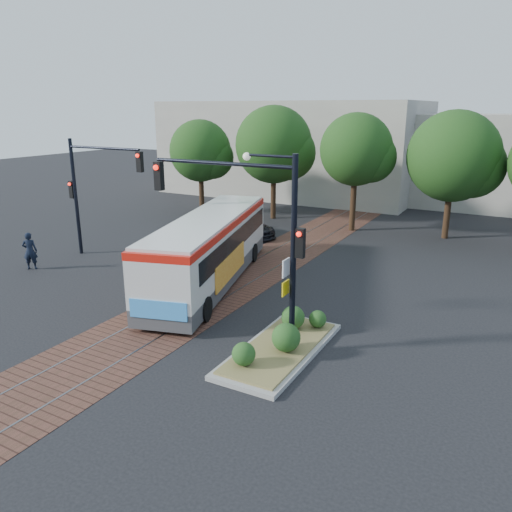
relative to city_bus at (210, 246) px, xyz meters
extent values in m
plane|color=black|center=(0.81, -3.46, -1.67)|extent=(120.00, 120.00, 0.00)
cube|color=brown|center=(0.81, 0.54, -1.67)|extent=(3.60, 40.00, 0.01)
cube|color=slate|center=(0.06, 0.54, -1.66)|extent=(0.06, 40.00, 0.01)
cube|color=slate|center=(1.56, 0.54, -1.66)|extent=(0.06, 40.00, 0.01)
cylinder|color=#382314|center=(-9.19, 12.54, -0.24)|extent=(0.36, 0.36, 2.86)
sphere|color=#143912|center=(-9.19, 12.54, 2.84)|extent=(4.40, 4.40, 4.40)
cylinder|color=#382314|center=(-3.69, 13.34, -0.11)|extent=(0.36, 0.36, 3.12)
sphere|color=#143912|center=(-3.69, 13.34, 3.40)|extent=(5.20, 5.20, 5.20)
cylinder|color=#382314|center=(2.31, 12.54, 0.02)|extent=(0.36, 0.36, 3.39)
sphere|color=#143912|center=(2.31, 12.54, 3.37)|extent=(4.40, 4.40, 4.40)
cylinder|color=#382314|center=(7.81, 13.34, -0.24)|extent=(0.36, 0.36, 2.86)
sphere|color=#143912|center=(7.81, 13.34, 3.14)|extent=(5.20, 5.20, 5.20)
cube|color=#ADA899|center=(-7.19, 24.54, 2.33)|extent=(22.00, 12.00, 8.00)
cube|color=#414144|center=(0.01, -0.04, -1.16)|extent=(5.29, 11.39, 0.65)
cube|color=silver|center=(0.01, -0.04, 0.05)|extent=(5.31, 11.39, 1.77)
cube|color=black|center=(-0.07, 0.23, 0.33)|extent=(5.06, 10.33, 0.84)
cube|color=red|center=(0.01, -0.04, 1.08)|extent=(5.35, 11.40, 0.28)
cube|color=silver|center=(0.01, -0.04, 1.26)|extent=(5.14, 11.02, 0.13)
cube|color=black|center=(1.50, -5.28, 0.42)|extent=(1.46, 0.51, 0.84)
cube|color=#3892E3|center=(1.54, -5.44, -0.69)|extent=(1.99, 0.61, 0.65)
cube|color=orange|center=(1.43, -0.61, -0.51)|extent=(1.20, 4.05, 1.02)
cylinder|color=black|center=(0.07, -4.19, -1.21)|extent=(0.57, 0.99, 0.93)
cylinder|color=black|center=(2.13, -3.60, -1.21)|extent=(0.57, 0.99, 0.93)
cylinder|color=black|center=(-1.99, 3.07, -1.21)|extent=(0.57, 0.99, 0.93)
cylinder|color=black|center=(0.07, 3.66, -1.21)|extent=(0.57, 0.99, 0.93)
cube|color=gray|center=(5.61, -4.46, -1.60)|extent=(2.20, 5.20, 0.15)
cube|color=olive|center=(5.61, -4.46, -1.48)|extent=(1.90, 4.80, 0.08)
sphere|color=#1E4719|center=(5.21, -6.06, -1.09)|extent=(0.70, 0.70, 0.70)
sphere|color=#1E4719|center=(5.91, -4.66, -0.99)|extent=(0.90, 0.90, 0.90)
sphere|color=#1E4719|center=(5.41, -3.06, -1.04)|extent=(0.80, 0.80, 0.80)
sphere|color=#1E4719|center=(6.11, -2.56, -1.14)|extent=(0.60, 0.60, 0.60)
cylinder|color=black|center=(5.91, -4.26, 1.54)|extent=(0.18, 0.18, 6.00)
cylinder|color=black|center=(3.41, -4.26, 4.14)|extent=(5.00, 0.12, 0.12)
cube|color=black|center=(0.91, -4.26, 3.59)|extent=(0.28, 0.22, 0.95)
sphere|color=#FF190C|center=(0.91, -4.40, 3.89)|extent=(0.18, 0.18, 0.18)
cube|color=black|center=(6.13, -4.26, 1.94)|extent=(0.26, 0.20, 0.90)
sphere|color=#FF190C|center=(6.13, -4.39, 2.24)|extent=(0.16, 0.16, 0.16)
cube|color=white|center=(5.73, -4.38, 1.14)|extent=(0.04, 0.45, 0.55)
cube|color=yellow|center=(5.73, -4.38, 0.49)|extent=(0.04, 0.45, 0.45)
cylinder|color=black|center=(5.11, -4.26, 4.44)|extent=(1.60, 0.08, 0.08)
sphere|color=silver|center=(4.31, -4.26, 4.39)|extent=(0.24, 0.24, 0.24)
cylinder|color=black|center=(-8.69, 0.54, 1.33)|extent=(0.18, 0.18, 6.00)
cylinder|color=black|center=(-6.44, 0.54, 3.93)|extent=(4.50, 0.12, 0.12)
cube|color=black|center=(-4.19, 0.54, 3.38)|extent=(0.28, 0.22, 0.95)
sphere|color=#FF190C|center=(-4.19, 0.40, 3.68)|extent=(0.18, 0.18, 0.18)
cube|color=black|center=(-8.91, 0.54, 1.73)|extent=(0.26, 0.20, 0.90)
sphere|color=#FF190C|center=(-8.91, 0.41, 2.03)|extent=(0.16, 0.16, 0.16)
imported|color=black|center=(-8.65, -2.56, -0.76)|extent=(0.79, 0.74, 1.81)
imported|color=black|center=(-2.88, 8.12, -1.04)|extent=(4.70, 3.38, 1.26)
camera|label=1|loc=(11.86, -17.38, 5.79)|focal=35.00mm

